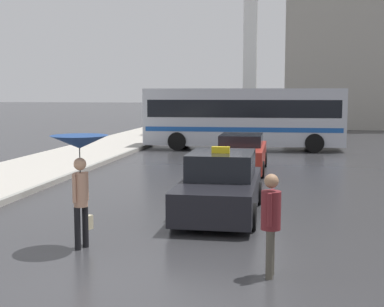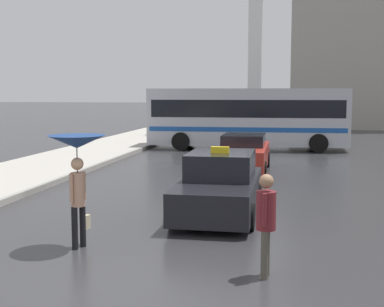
{
  "view_description": "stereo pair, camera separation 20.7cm",
  "coord_description": "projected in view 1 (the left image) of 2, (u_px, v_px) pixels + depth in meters",
  "views": [
    {
      "loc": [
        2.76,
        -7.42,
        3.03
      ],
      "look_at": [
        0.38,
        6.58,
        1.4
      ],
      "focal_mm": 50.0,
      "sensor_mm": 36.0,
      "label": 1
    },
    {
      "loc": [
        2.96,
        -7.38,
        3.03
      ],
      "look_at": [
        0.38,
        6.58,
        1.4
      ],
      "focal_mm": 50.0,
      "sensor_mm": 36.0,
      "label": 2
    }
  ],
  "objects": [
    {
      "name": "pedestrian_man",
      "position": [
        271.0,
        216.0,
        8.7
      ],
      "size": [
        0.35,
        0.48,
        1.72
      ],
      "rotation": [
        0.0,
        0.0,
        -1.66
      ],
      "color": "#4C473D",
      "rests_on": "ground_plane"
    },
    {
      "name": "ground_plane",
      "position": [
        94.0,
        294.0,
        8.07
      ],
      "size": [
        300.0,
        300.0,
        0.0
      ],
      "primitive_type": "plane",
      "color": "#2D2D30"
    },
    {
      "name": "pedestrian_with_umbrella",
      "position": [
        80.0,
        155.0,
        10.21
      ],
      "size": [
        1.11,
        1.11,
        2.21
      ],
      "rotation": [
        0.0,
        0.0,
        1.19
      ],
      "color": "black",
      "rests_on": "ground_plane"
    },
    {
      "name": "building_tower_near",
      "position": [
        353.0,
        0.0,
        46.33
      ],
      "size": [
        11.41,
        9.18,
        22.02
      ],
      "color": "#A39E93",
      "rests_on": "ground_plane"
    },
    {
      "name": "city_bus",
      "position": [
        243.0,
        116.0,
        28.51
      ],
      "size": [
        10.5,
        2.9,
        3.23
      ],
      "rotation": [
        0.0,
        0.0,
        -1.54
      ],
      "color": "#B2B7C1",
      "rests_on": "ground_plane"
    },
    {
      "name": "taxi",
      "position": [
        221.0,
        186.0,
        13.3
      ],
      "size": [
        1.91,
        4.5,
        1.7
      ],
      "rotation": [
        0.0,
        0.0,
        3.14
      ],
      "color": "black",
      "rests_on": "ground_plane"
    },
    {
      "name": "sedan_red",
      "position": [
        241.0,
        154.0,
        20.59
      ],
      "size": [
        1.91,
        4.67,
        1.41
      ],
      "rotation": [
        0.0,
        0.0,
        3.14
      ],
      "color": "#A52D23",
      "rests_on": "ground_plane"
    }
  ]
}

